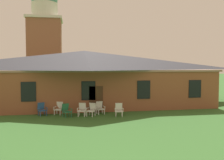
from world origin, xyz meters
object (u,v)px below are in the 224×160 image
object	(u,v)px
lawn_chair_near_door	(59,108)
lawn_chair_left_end	(66,110)
lawn_chair_far_side	(100,107)
lawn_chair_under_eave	(119,109)
lawn_chair_by_porch	(42,109)
lawn_chair_middle	(82,109)
lawn_chair_right_end	(92,109)

from	to	relation	value
lawn_chair_near_door	lawn_chair_left_end	bearing A→B (deg)	-61.99
lawn_chair_near_door	lawn_chair_far_side	distance (m)	3.12
lawn_chair_under_eave	lawn_chair_near_door	bearing A→B (deg)	161.98
lawn_chair_left_end	lawn_chair_under_eave	size ratio (longest dim) A/B	1.00
lawn_chair_by_porch	lawn_chair_middle	size ratio (longest dim) A/B	1.00
lawn_chair_near_door	lawn_chair_under_eave	xyz separation A→B (m)	(4.38, -1.42, 0.00)
lawn_chair_by_porch	lawn_chair_middle	world-z (taller)	same
lawn_chair_near_door	lawn_chair_right_end	bearing A→B (deg)	-23.14
lawn_chair_under_eave	lawn_chair_left_end	bearing A→B (deg)	174.25
lawn_chair_near_door	lawn_chair_far_side	world-z (taller)	same
lawn_chair_left_end	lawn_chair_under_eave	distance (m)	3.84
lawn_chair_left_end	lawn_chair_right_end	distance (m)	1.84
lawn_chair_by_porch	lawn_chair_right_end	distance (m)	3.75
lawn_chair_by_porch	lawn_chair_middle	xyz separation A→B (m)	(2.96, -0.66, 0.00)
lawn_chair_middle	lawn_chair_under_eave	size ratio (longest dim) A/B	1.00
lawn_chair_near_door	lawn_chair_right_end	distance (m)	2.61
lawn_chair_left_end	lawn_chair_far_side	size ratio (longest dim) A/B	1.00
lawn_chair_middle	lawn_chair_near_door	bearing A→B (deg)	153.27
lawn_chair_near_door	lawn_chair_left_end	world-z (taller)	same
lawn_chair_by_porch	lawn_chair_near_door	world-z (taller)	same
lawn_chair_near_door	lawn_chair_middle	bearing A→B (deg)	-26.73
lawn_chair_by_porch	lawn_chair_right_end	xyz separation A→B (m)	(3.66, -0.83, 0.00)
lawn_chair_near_door	lawn_chair_left_end	xyz separation A→B (m)	(0.55, -1.04, 0.00)
lawn_chair_by_porch	lawn_chair_under_eave	world-z (taller)	same
lawn_chair_left_end	lawn_chair_right_end	bearing A→B (deg)	0.46
lawn_chair_left_end	lawn_chair_far_side	world-z (taller)	same
lawn_chair_near_door	lawn_chair_middle	world-z (taller)	same
lawn_chair_left_end	lawn_chair_right_end	size ratio (longest dim) A/B	1.00
lawn_chair_right_end	lawn_chair_under_eave	xyz separation A→B (m)	(1.98, -0.40, 0.00)
lawn_chair_middle	lawn_chair_by_porch	bearing A→B (deg)	167.50
lawn_chair_far_side	lawn_chair_near_door	bearing A→B (deg)	173.78
lawn_chair_near_door	lawn_chair_right_end	size ratio (longest dim) A/B	1.00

